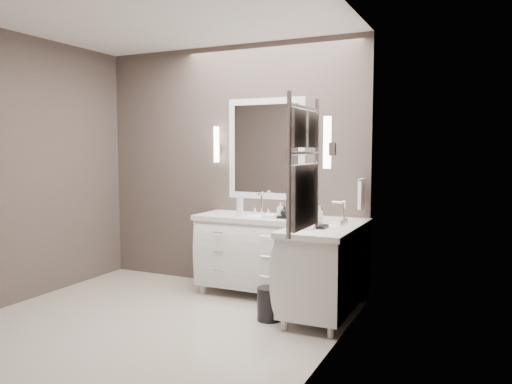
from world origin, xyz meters
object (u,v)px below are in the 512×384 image
at_px(vanity_right, 326,264).
at_px(waste_bin, 269,304).
at_px(vanity_back, 256,249).
at_px(towel_ladder, 303,173).

height_order(vanity_right, waste_bin, vanity_right).
height_order(vanity_back, vanity_right, same).
distance_m(vanity_back, waste_bin, 0.88).
xyz_separation_m(vanity_right, towel_ladder, (0.23, -1.30, 0.91)).
bearing_deg(vanity_right, towel_ladder, -80.16).
relative_size(vanity_back, waste_bin, 4.13).
distance_m(vanity_back, vanity_right, 0.93).
bearing_deg(towel_ladder, vanity_back, 124.10).
bearing_deg(vanity_back, vanity_right, -20.38).
distance_m(vanity_back, towel_ladder, 2.16).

